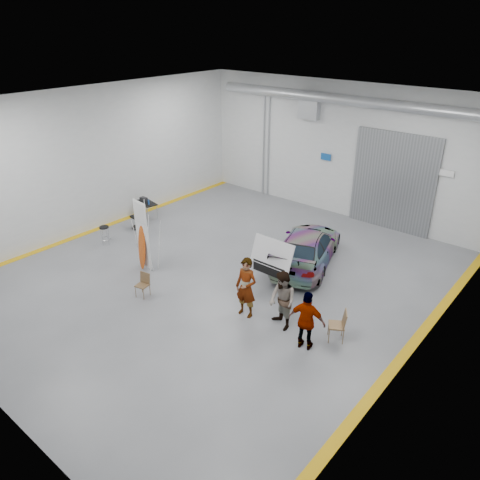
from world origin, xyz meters
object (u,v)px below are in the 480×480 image
Objects in this scene: work_table at (146,202)px; office_chair at (139,217)px; surfboard_display at (143,241)px; person_a at (246,288)px; person_b at (282,301)px; folding_chair_near at (143,289)px; person_c at (307,321)px; sedan_car at (307,247)px; folding_chair_far at (336,331)px; shop_stool at (105,235)px.

office_chair is (0.75, -1.03, -0.23)m from work_table.
work_table is at bearing 146.18° from surfboard_display.
surfboard_display is at bearing 176.93° from person_a.
person_b is 2.27× the size of folding_chair_near.
person_c is 5.75m from folding_chair_near.
sedan_car reaches higher than folding_chair_near.
folding_chair_near is at bearing -138.00° from person_b.
surfboard_display reaches higher than folding_chair_far.
shop_stool is at bearing -157.07° from person_b.
office_chair is (-10.11, 2.34, -0.40)m from person_c.
folding_chair_far is at bearing -131.58° from person_c.
person_c is 1.60× the size of office_chair.
person_c reaches higher than folding_chair_near.
person_a reaches higher than folding_chair_near.
folding_chair_near is at bearing -20.19° from shop_stool.
person_b is (1.61, -3.86, 0.24)m from sedan_car.
folding_chair_far is at bearing 114.54° from sedan_car.
work_table is (-0.99, 2.98, 0.33)m from shop_stool.
shop_stool is at bearing 174.14° from person_a.
person_b is at bearing 93.91° from sedan_car.
sedan_car is at bearing 135.76° from person_b.
person_b is 1.14m from person_c.
person_b reaches higher than folding_chair_near.
surfboard_display is (-4.73, -0.10, 0.15)m from person_a.
person_c is 10.38m from office_chair.
person_a is 0.70× the size of surfboard_display.
office_chair is at bearing -130.16° from folding_chair_far.
person_b is 1.49× the size of work_table.
office_chair is (-0.24, 1.95, 0.10)m from shop_stool.
person_a is at bearing -148.31° from person_b.
work_table is (-3.83, 3.29, -0.41)m from surfboard_display.
work_table is at bearing -12.73° from sedan_car.
folding_chair_near is 0.84× the size of folding_chair_far.
person_a is at bearing 8.01° from surfboard_display.
shop_stool is at bearing -119.61° from folding_chair_far.
work_table is (-8.16, -0.86, 0.04)m from sedan_car.
person_b reaches higher than office_chair.
sedan_car is at bearing 28.13° from shop_stool.
surfboard_display is at bearing -40.63° from work_table.
sedan_car is 2.55× the size of person_b.
person_c is 1.86× the size of folding_chair_far.
folding_chair_far is at bearing -12.44° from work_table.
folding_chair_near is at bearing -1.30° from person_c.
person_c is 7.03m from surfboard_display.
shop_stool is (-8.79, 0.03, -0.53)m from person_b.
work_table is (-11.33, 2.50, 0.42)m from folding_chair_far.
work_table is (-10.86, 3.37, -0.17)m from person_c.
surfboard_display is 3.58× the size of shop_stool.
person_a is at bearing 76.89° from sedan_car.
office_chair is at bearing -4.43° from sedan_car.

